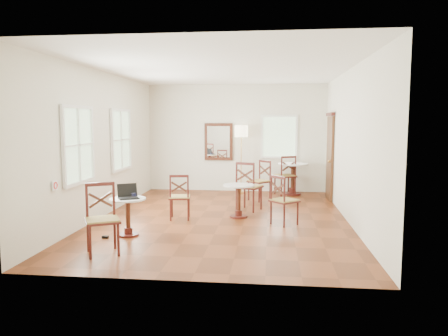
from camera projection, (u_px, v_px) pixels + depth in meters
name	position (u px, v px, depth m)	size (l,w,h in m)	color
ground	(222.00, 218.00, 8.72)	(7.00, 7.00, 0.00)	#622A10
room_shell	(221.00, 125.00, 8.79)	(5.02, 7.02, 3.01)	silver
cafe_table_near	(128.00, 213.00, 7.33)	(0.62, 0.62, 0.66)	#491812
cafe_table_mid	(239.00, 197.00, 8.74)	(0.64, 0.64, 0.68)	#491812
cafe_table_back	(293.00, 175.00, 11.45)	(0.80, 0.80, 0.85)	#491812
chair_near_a	(180.00, 197.00, 8.56)	(0.48, 0.48, 0.92)	#491812
chair_near_b	(102.00, 219.00, 6.33)	(0.66, 0.66, 1.05)	#491812
chair_mid_a	(248.00, 186.00, 9.40)	(0.66, 0.66, 1.09)	#491812
chair_mid_b	(283.00, 200.00, 8.11)	(0.62, 0.62, 0.95)	#491812
chair_back_a	(286.00, 175.00, 11.37)	(0.65, 0.65, 1.07)	#491812
chair_back_b	(260.00, 181.00, 10.62)	(0.65, 0.65, 1.00)	#491812
floor_lamp	(241.00, 136.00, 11.64)	(0.36, 0.36, 1.87)	#BF8C3F
laptop	(128.00, 195.00, 7.30)	(0.43, 0.41, 0.24)	black
mouse	(133.00, 198.00, 7.19)	(0.10, 0.06, 0.04)	black
navy_mug	(134.00, 195.00, 7.37)	(0.10, 0.07, 0.08)	#111539
water_glass	(133.00, 195.00, 7.31)	(0.05, 0.05, 0.09)	white
power_adapter	(105.00, 237.00, 7.20)	(0.10, 0.06, 0.04)	black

